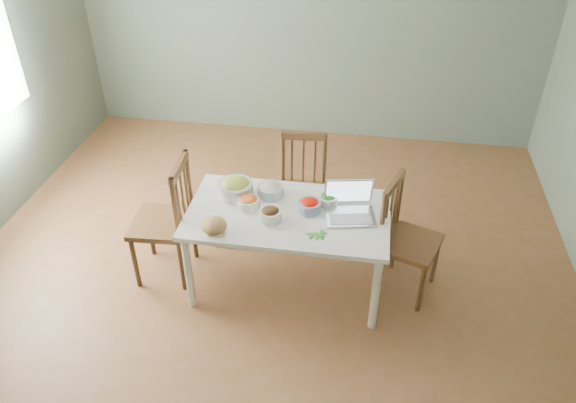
% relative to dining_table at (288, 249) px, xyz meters
% --- Properties ---
extents(floor, '(5.00, 5.00, 0.00)m').
position_rel_dining_table_xyz_m(floor, '(-0.19, 0.08, -0.35)').
color(floor, brown).
rests_on(floor, ground).
extents(wall_back, '(5.00, 0.00, 2.70)m').
position_rel_dining_table_xyz_m(wall_back, '(-0.19, 2.58, 1.00)').
color(wall_back, '#5E7259').
rests_on(wall_back, ground).
extents(dining_table, '(1.48, 0.84, 0.70)m').
position_rel_dining_table_xyz_m(dining_table, '(0.00, 0.00, 0.00)').
color(dining_table, white).
rests_on(dining_table, floor).
extents(chair_far, '(0.44, 0.42, 0.93)m').
position_rel_dining_table_xyz_m(chair_far, '(0.02, 0.62, 0.12)').
color(chair_far, '#3F2316').
rests_on(chair_far, floor).
extents(chair_left, '(0.46, 0.48, 1.04)m').
position_rel_dining_table_xyz_m(chair_left, '(-0.99, -0.01, 0.17)').
color(chair_left, '#3F2316').
rests_on(chair_left, floor).
extents(chair_right, '(0.52, 0.54, 0.96)m').
position_rel_dining_table_xyz_m(chair_right, '(0.92, 0.09, 0.13)').
color(chair_right, '#3F2316').
rests_on(chair_right, floor).
extents(bread_boule, '(0.23, 0.23, 0.12)m').
position_rel_dining_table_xyz_m(bread_boule, '(-0.47, -0.31, 0.41)').
color(bread_boule, '#B1854D').
rests_on(bread_boule, dining_table).
extents(butter_stick, '(0.12, 0.03, 0.03)m').
position_rel_dining_table_xyz_m(butter_stick, '(-0.45, -0.35, 0.36)').
color(butter_stick, white).
rests_on(butter_stick, dining_table).
extents(bowl_squash, '(0.29, 0.29, 0.15)m').
position_rel_dining_table_xyz_m(bowl_squash, '(-0.43, 0.16, 0.42)').
color(bowl_squash, '#D9C14F').
rests_on(bowl_squash, dining_table).
extents(bowl_carrot, '(0.19, 0.19, 0.09)m').
position_rel_dining_table_xyz_m(bowl_carrot, '(-0.30, 0.02, 0.39)').
color(bowl_carrot, '#CA6211').
rests_on(bowl_carrot, dining_table).
extents(bowl_onion, '(0.22, 0.22, 0.11)m').
position_rel_dining_table_xyz_m(bowl_onion, '(-0.17, 0.20, 0.40)').
color(bowl_onion, beige).
rests_on(bowl_onion, dining_table).
extents(bowl_mushroom, '(0.18, 0.18, 0.10)m').
position_rel_dining_table_xyz_m(bowl_mushroom, '(-0.11, -0.11, 0.40)').
color(bowl_mushroom, black).
rests_on(bowl_mushroom, dining_table).
extents(bowl_redpep, '(0.18, 0.18, 0.10)m').
position_rel_dining_table_xyz_m(bowl_redpep, '(0.15, 0.05, 0.40)').
color(bowl_redpep, '#D10700').
rests_on(bowl_redpep, dining_table).
extents(bowl_broccoli, '(0.18, 0.18, 0.09)m').
position_rel_dining_table_xyz_m(bowl_broccoli, '(0.28, 0.16, 0.39)').
color(bowl_broccoli, '#244D19').
rests_on(bowl_broccoli, dining_table).
extents(flatbread, '(0.23, 0.23, 0.02)m').
position_rel_dining_table_xyz_m(flatbread, '(0.34, 0.31, 0.36)').
color(flatbread, tan).
rests_on(flatbread, dining_table).
extents(basil_bunch, '(0.17, 0.17, 0.02)m').
position_rel_dining_table_xyz_m(basil_bunch, '(0.23, -0.23, 0.36)').
color(basil_bunch, '#28682C').
rests_on(basil_bunch, dining_table).
extents(laptop, '(0.41, 0.36, 0.25)m').
position_rel_dining_table_xyz_m(laptop, '(0.45, 0.01, 0.47)').
color(laptop, '#BCBCBF').
rests_on(laptop, dining_table).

